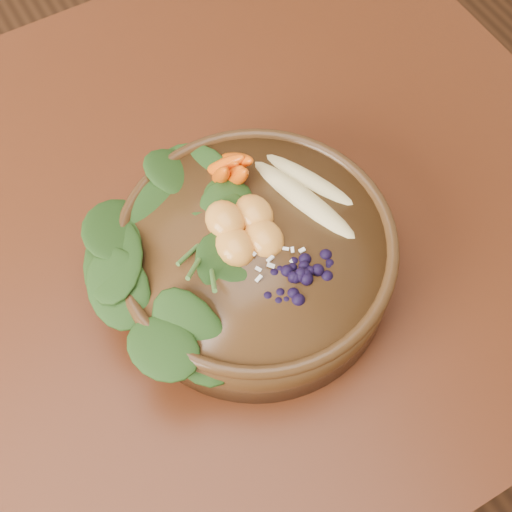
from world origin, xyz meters
TOP-DOWN VIEW (x-y plane):
  - ground at (0.00, 0.00)m, footprint 4.00×4.00m
  - dining_table at (0.00, 0.00)m, footprint 1.60×0.90m
  - stoneware_bowl at (0.29, -0.10)m, footprint 0.40×0.40m
  - kale_heap at (0.22, -0.05)m, footprint 0.26×0.24m
  - carrot_cluster at (0.31, 0.00)m, footprint 0.08×0.08m
  - banana_halves at (0.37, -0.07)m, footprint 0.11×0.19m
  - mandarin_cluster at (0.28, -0.08)m, footprint 0.12×0.13m
  - blueberry_pile at (0.31, -0.16)m, footprint 0.17×0.15m
  - coconut_flakes at (0.29, -0.12)m, footprint 0.12×0.10m

SIDE VIEW (x-z plane):
  - ground at x=0.00m, z-range 0.00..0.00m
  - dining_table at x=0.00m, z-range 0.28..1.03m
  - stoneware_bowl at x=0.29m, z-range 0.75..0.84m
  - coconut_flakes at x=0.29m, z-range 0.84..0.85m
  - banana_halves at x=0.37m, z-range 0.84..0.87m
  - mandarin_cluster at x=0.28m, z-range 0.84..0.87m
  - blueberry_pile at x=0.31m, z-range 0.84..0.88m
  - kale_heap at x=0.22m, z-range 0.84..0.88m
  - carrot_cluster at x=0.31m, z-range 0.84..0.92m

